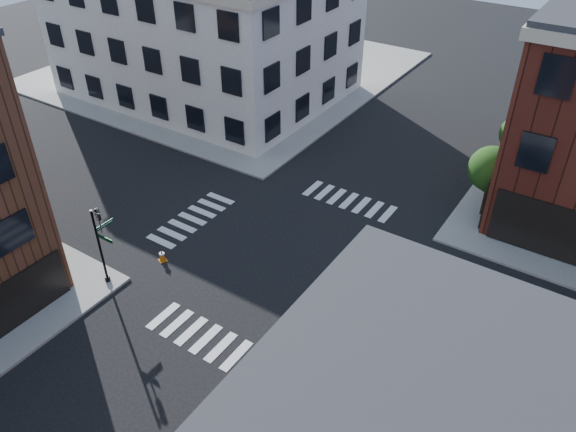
# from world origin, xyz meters

# --- Properties ---
(ground) EXTENTS (120.00, 120.00, 0.00)m
(ground) POSITION_xyz_m (0.00, 0.00, 0.00)
(ground) COLOR black
(ground) RESTS_ON ground
(sidewalk_nw) EXTENTS (30.00, 30.00, 0.15)m
(sidewalk_nw) POSITION_xyz_m (-21.00, 21.00, 0.07)
(sidewalk_nw) COLOR gray
(sidewalk_nw) RESTS_ON ground
(building_nw) EXTENTS (22.00, 16.00, 11.00)m
(building_nw) POSITION_xyz_m (-19.00, 16.00, 5.50)
(building_nw) COLOR silver
(building_nw) RESTS_ON ground
(tree_near) EXTENTS (2.69, 2.69, 4.49)m
(tree_near) POSITION_xyz_m (7.56, 9.98, 3.16)
(tree_near) COLOR black
(tree_near) RESTS_ON ground
(tree_far) EXTENTS (2.43, 2.43, 4.07)m
(tree_far) POSITION_xyz_m (7.56, 15.98, 2.87)
(tree_far) COLOR black
(tree_far) RESTS_ON ground
(signal_pole) EXTENTS (1.29, 1.24, 4.60)m
(signal_pole) POSITION_xyz_m (-6.72, -6.68, 2.86)
(signal_pole) COLOR black
(signal_pole) RESTS_ON ground
(box_truck) EXTENTS (9.07, 3.33, 4.03)m
(box_truck) POSITION_xyz_m (11.66, -3.40, 2.10)
(box_truck) COLOR silver
(box_truck) RESTS_ON ground
(traffic_cone) EXTENTS (0.54, 0.54, 0.75)m
(traffic_cone) POSITION_xyz_m (-5.70, -3.90, 0.36)
(traffic_cone) COLOR #CF6209
(traffic_cone) RESTS_ON ground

